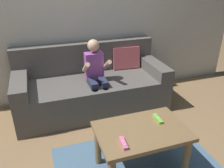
% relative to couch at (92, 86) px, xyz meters
% --- Properties ---
extents(wall_back, '(5.07, 0.05, 2.50)m').
position_rel_couch_xyz_m(wall_back, '(-0.19, 0.39, 0.96)').
color(wall_back, beige).
rests_on(wall_back, ground).
extents(couch, '(1.87, 0.80, 0.80)m').
position_rel_couch_xyz_m(couch, '(0.00, 0.00, 0.00)').
color(couch, '#56514C').
rests_on(couch, ground).
extents(person_seated_on_couch, '(0.30, 0.37, 0.93)m').
position_rel_couch_xyz_m(person_seated_on_couch, '(0.02, -0.18, 0.25)').
color(person_seated_on_couch, '#282D47').
rests_on(person_seated_on_couch, ground).
extents(coffee_table, '(0.76, 0.50, 0.45)m').
position_rel_couch_xyz_m(coffee_table, '(0.12, -1.23, 0.07)').
color(coffee_table, brown).
rests_on(coffee_table, ground).
extents(game_remote_lime_near_edge, '(0.04, 0.14, 0.03)m').
position_rel_couch_xyz_m(game_remote_lime_near_edge, '(0.32, -1.15, 0.17)').
color(game_remote_lime_near_edge, '#72C638').
rests_on(game_remote_lime_near_edge, coffee_table).
extents(game_remote_pink_center, '(0.05, 0.14, 0.03)m').
position_rel_couch_xyz_m(game_remote_pink_center, '(-0.09, -1.35, 0.17)').
color(game_remote_pink_center, pink).
rests_on(game_remote_pink_center, coffee_table).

